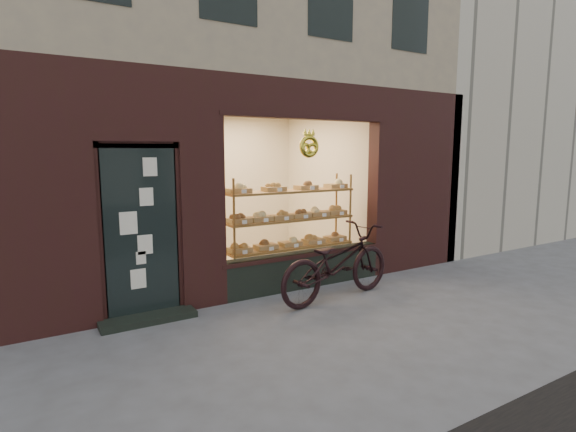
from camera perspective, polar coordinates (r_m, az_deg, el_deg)
ground at (r=5.24m, az=11.09°, el=-15.38°), size 90.00×90.00×0.00m
neighbor_right at (r=15.90m, az=24.52°, el=16.27°), size 12.00×7.00×9.00m
display_shelf at (r=7.22m, az=0.28°, el=-1.47°), size 2.20×0.45×1.70m
bicycle at (r=6.39m, az=6.22°, el=-5.92°), size 2.07×0.94×1.05m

